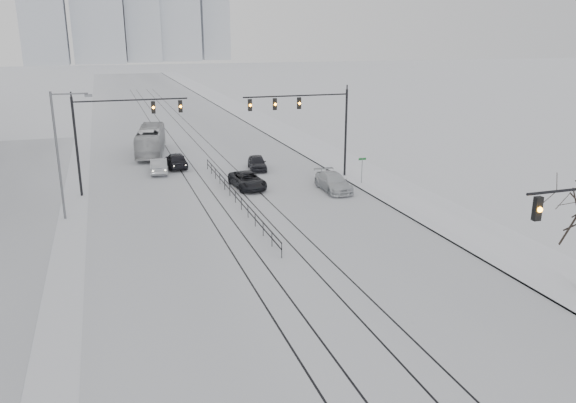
% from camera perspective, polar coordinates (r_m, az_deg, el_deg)
% --- Properties ---
extents(road, '(22.00, 260.00, 0.02)m').
position_cam_1_polar(road, '(72.99, -10.73, 6.33)').
color(road, silver).
rests_on(road, ground).
extents(sidewalk_east, '(5.00, 260.00, 0.16)m').
position_cam_1_polar(sidewalk_east, '(75.88, -0.52, 7.05)').
color(sidewalk_east, white).
rests_on(sidewalk_east, ground).
extents(curb, '(0.10, 260.00, 0.12)m').
position_cam_1_polar(curb, '(75.19, -2.31, 6.94)').
color(curb, gray).
rests_on(curb, ground).
extents(tram_rails, '(5.30, 180.00, 0.01)m').
position_cam_1_polar(tram_rails, '(53.63, -7.78, 2.81)').
color(tram_rails, black).
rests_on(tram_rails, ground).
extents(traffic_mast_ne, '(9.60, 0.37, 8.00)m').
position_cam_1_polar(traffic_mast_ne, '(49.93, 2.39, 8.64)').
color(traffic_mast_ne, black).
rests_on(traffic_mast_ne, ground).
extents(traffic_mast_nw, '(9.10, 0.37, 8.00)m').
position_cam_1_polar(traffic_mast_nw, '(47.82, -17.28, 7.33)').
color(traffic_mast_nw, black).
rests_on(traffic_mast_nw, ground).
extents(street_light_west, '(2.73, 0.25, 9.00)m').
position_cam_1_polar(street_light_west, '(42.06, -22.03, 5.18)').
color(street_light_west, '#595B60').
rests_on(street_light_west, ground).
extents(median_fence, '(0.06, 24.00, 1.00)m').
position_cam_1_polar(median_fence, '(44.02, -5.37, 0.52)').
color(median_fence, black).
rests_on(median_fence, ground).
extents(street_sign, '(0.70, 0.06, 2.40)m').
position_cam_1_polar(street_sign, '(49.39, 7.53, 3.52)').
color(street_sign, '#595B60').
rests_on(street_sign, ground).
extents(sedan_sb_inner, '(1.97, 4.58, 1.54)m').
position_cam_1_polar(sedan_sb_inner, '(56.51, -11.30, 4.13)').
color(sedan_sb_inner, black).
rests_on(sedan_sb_inner, ground).
extents(sedan_sb_outer, '(1.88, 4.54, 1.46)m').
position_cam_1_polar(sedan_sb_outer, '(54.73, -13.00, 3.58)').
color(sedan_sb_outer, '#9FA1A6').
rests_on(sedan_sb_outer, ground).
extents(sedan_nb_front, '(2.63, 5.06, 1.36)m').
position_cam_1_polar(sedan_nb_front, '(48.18, -4.14, 2.16)').
color(sedan_nb_front, black).
rests_on(sedan_nb_front, ground).
extents(sedan_nb_right, '(2.18, 5.13, 1.47)m').
position_cam_1_polar(sedan_nb_right, '(47.37, 4.62, 1.96)').
color(sedan_nb_right, silver).
rests_on(sedan_nb_right, ground).
extents(sedan_nb_far, '(2.27, 4.29, 1.39)m').
position_cam_1_polar(sedan_nb_far, '(54.74, -3.16, 3.95)').
color(sedan_nb_far, black).
rests_on(sedan_nb_far, ground).
extents(box_truck, '(4.19, 11.02, 3.00)m').
position_cam_1_polar(box_truck, '(63.52, -13.77, 6.00)').
color(box_truck, '#B1B3B5').
rests_on(box_truck, ground).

